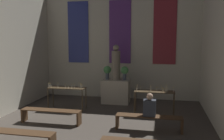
# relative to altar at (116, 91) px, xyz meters

# --- Properties ---
(wall_back) EXTENTS (7.19, 0.16, 4.96)m
(wall_back) POSITION_rel_altar_xyz_m (0.00, 1.02, 2.01)
(wall_back) COLOR beige
(wall_back) RESTS_ON ground_plane
(altar) EXTENTS (1.13, 0.72, 0.98)m
(altar) POSITION_rel_altar_xyz_m (0.00, 0.00, 0.00)
(altar) COLOR #BCB29E
(altar) RESTS_ON ground_plane
(statue) EXTENTS (0.36, 0.36, 1.45)m
(statue) POSITION_rel_altar_xyz_m (0.00, -0.00, 1.16)
(statue) COLOR gray
(statue) RESTS_ON altar
(flower_vase_left) EXTENTS (0.32, 0.32, 0.57)m
(flower_vase_left) POSITION_rel_altar_xyz_m (-0.37, -0.00, 0.86)
(flower_vase_left) COLOR #4C5666
(flower_vase_left) RESTS_ON altar
(flower_vase_right) EXTENTS (0.32, 0.32, 0.57)m
(flower_vase_right) POSITION_rel_altar_xyz_m (0.37, -0.00, 0.86)
(flower_vase_right) COLOR #4C5666
(flower_vase_right) RESTS_ON altar
(candle_rack_left) EXTENTS (1.41, 0.50, 1.05)m
(candle_rack_left) POSITION_rel_altar_xyz_m (-1.64, -1.33, 0.26)
(candle_rack_left) COLOR #473823
(candle_rack_left) RESTS_ON ground_plane
(candle_rack_right) EXTENTS (1.41, 0.50, 1.05)m
(candle_rack_right) POSITION_rel_altar_xyz_m (1.64, -1.33, 0.26)
(candle_rack_right) COLOR #473823
(candle_rack_right) RESTS_ON ground_plane
(pew_third_left) EXTENTS (1.94, 0.36, 0.44)m
(pew_third_left) POSITION_rel_altar_xyz_m (-1.55, -4.83, -0.17)
(pew_third_left) COLOR #4C331E
(pew_third_left) RESTS_ON ground_plane
(pew_back_left) EXTENTS (1.94, 0.36, 0.44)m
(pew_back_left) POSITION_rel_altar_xyz_m (-1.55, -2.92, -0.17)
(pew_back_left) COLOR #4C331E
(pew_back_left) RESTS_ON ground_plane
(pew_back_right) EXTENTS (1.94, 0.36, 0.44)m
(pew_back_right) POSITION_rel_altar_xyz_m (1.55, -2.92, -0.17)
(pew_back_right) COLOR #4C331E
(pew_back_right) RESTS_ON ground_plane
(person_seated) EXTENTS (0.36, 0.24, 0.68)m
(person_seated) POSITION_rel_altar_xyz_m (1.56, -2.92, 0.24)
(person_seated) COLOR #383D47
(person_seated) RESTS_ON pew_back_right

